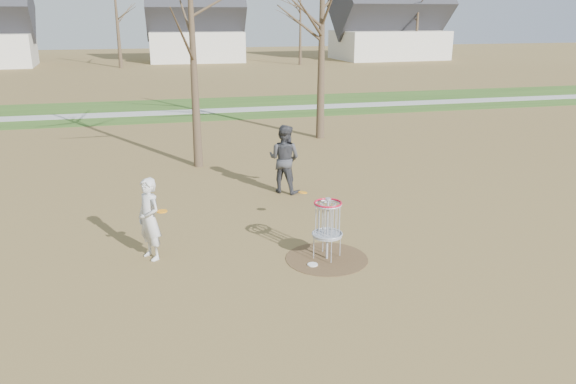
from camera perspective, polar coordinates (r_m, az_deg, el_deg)
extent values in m
plane|color=brown|center=(12.33, 3.95, -6.77)|extent=(160.00, 160.00, 0.00)
cube|color=#2D5119|center=(32.27, -7.52, 8.46)|extent=(160.00, 8.00, 0.01)
cube|color=#9E9E99|center=(31.28, -7.30, 8.20)|extent=(160.00, 1.50, 0.01)
cylinder|color=#47331E|center=(12.33, 3.95, -6.75)|extent=(1.80, 1.80, 0.01)
imported|color=silver|center=(12.36, -13.90, -2.69)|extent=(0.72, 0.79, 1.81)
imported|color=#37373C|center=(16.52, -0.38, 3.39)|extent=(1.25, 1.21, 2.03)
cylinder|color=white|center=(11.99, 2.51, -7.37)|extent=(0.22, 0.22, 0.02)
cylinder|color=orange|center=(13.87, 1.52, -0.04)|extent=(0.22, 0.22, 0.07)
cylinder|color=orange|center=(12.05, -12.67, -1.92)|extent=(0.22, 0.22, 0.02)
cylinder|color=#9EA3AD|center=(12.07, 4.02, -3.85)|extent=(0.05, 0.05, 1.35)
cylinder|color=#9EA3AD|center=(12.11, 4.01, -4.40)|extent=(0.64, 0.64, 0.04)
torus|color=#9EA3AD|center=(11.87, 4.08, -1.27)|extent=(0.60, 0.60, 0.04)
torus|color=red|center=(11.86, 4.08, -1.11)|extent=(0.60, 0.60, 0.04)
cone|color=#382B1E|center=(19.28, -9.61, 13.44)|extent=(0.32, 0.32, 7.50)
cone|color=#382B1E|center=(23.74, 3.45, 15.61)|extent=(0.36, 0.36, 8.50)
cone|color=#382B1E|center=(58.73, -16.98, 16.38)|extent=(0.40, 0.40, 9.00)
cone|color=#382B1E|center=(59.74, 1.26, 16.15)|extent=(0.32, 0.32, 7.00)
cone|color=#382B1E|center=(66.57, 13.02, 16.53)|extent=(0.38, 0.38, 8.50)
cube|color=silver|center=(65.00, -9.25, 14.38)|extent=(10.24, 7.34, 3.20)
pyramid|color=#2D2D33|center=(64.90, -9.40, 17.36)|extent=(10.74, 7.36, 3.55)
cube|color=silver|center=(68.53, 10.17, 14.50)|extent=(12.40, 8.62, 3.20)
pyramid|color=#2D2D33|center=(68.44, 10.34, 17.53)|extent=(13.00, 8.65, 4.06)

